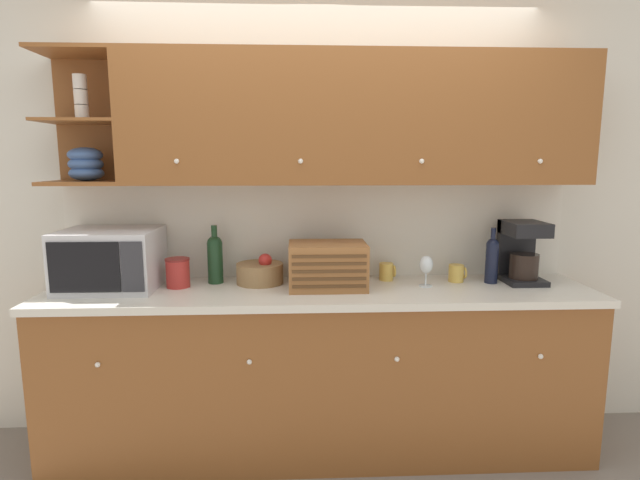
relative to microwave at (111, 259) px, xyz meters
The scene contains 15 objects.
ground_plane 1.61m from the microwave, 11.80° to the left, with size 24.00×24.00×0.00m, color slate.
wall_back 1.19m from the microwave, 13.23° to the left, with size 5.36×0.06×2.60m.
counter_unit 1.31m from the microwave, ahead, with size 2.98×0.62×0.95m.
backsplash_panel 1.17m from the microwave, 11.52° to the left, with size 2.96×0.01×0.56m.
upper_cabinets 1.50m from the microwave, ahead, with size 2.96×0.35×0.70m.
microwave is the anchor object (origin of this frame).
storage_canister 0.37m from the microwave, ahead, with size 0.13×0.13×0.16m.
wine_bottle 0.56m from the microwave, ahead, with size 0.09×0.09×0.33m.
fruit_basket 0.81m from the microwave, ahead, with size 0.27×0.27×0.18m.
bread_box 1.18m from the microwave, ahead, with size 0.42×0.30×0.25m.
mug 1.55m from the microwave, ahead, with size 0.09×0.08×0.10m.
wine_glass 1.73m from the microwave, ahead, with size 0.08×0.08×0.17m.
mug_blue_second 1.94m from the microwave, ahead, with size 0.10×0.09×0.10m.
second_wine_bottle 2.12m from the microwave, ahead, with size 0.07×0.07×0.32m.
coffee_maker 2.30m from the microwave, ahead, with size 0.21×0.26×0.35m.
Camera 1 is at (-0.13, -2.95, 1.65)m, focal length 28.00 mm.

